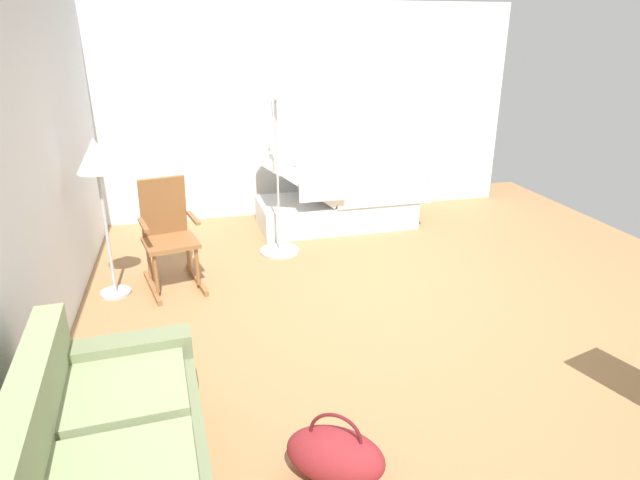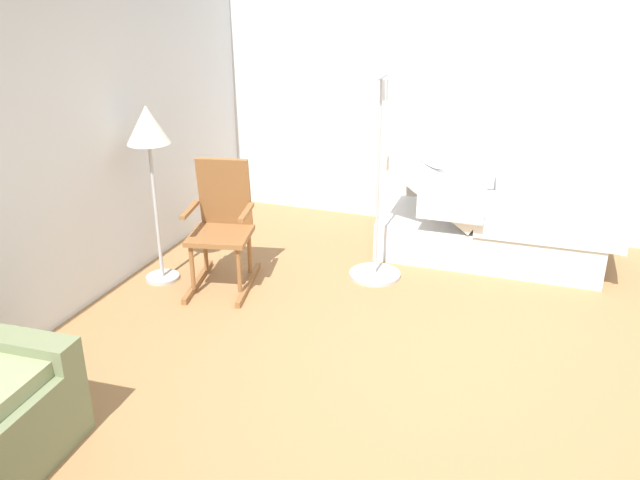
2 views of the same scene
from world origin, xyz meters
The scene contains 9 objects.
ground_plane centered at (0.00, 0.00, 0.00)m, with size 7.19×7.19×0.00m, color #9E7247.
back_wall centered at (0.00, 2.72, 1.35)m, with size 5.95×0.10×2.70m, color silver.
side_wall centered at (2.92, 0.00, 1.35)m, with size 0.10×5.54×2.70m, color silver.
hospital_bed centered at (2.21, -0.19, 0.31)m, with size 1.06×2.08×1.14m.
couch centered at (-1.85, 2.09, 0.31)m, with size 1.65×0.94×0.85m.
rocking_chair centered at (0.92, 1.84, 0.50)m, with size 0.84×0.62×1.05m.
floor_lamp centered at (0.79, 2.37, 1.23)m, with size 0.34×0.34×1.48m.
duffel_bag centered at (-1.89, 0.96, 0.15)m, with size 0.57×0.64×0.43m.
iv_pole centered at (1.46, 0.68, 0.25)m, with size 0.44×0.44×1.69m.
Camera 1 is at (-4.14, 1.60, 2.31)m, focal length 30.36 mm.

